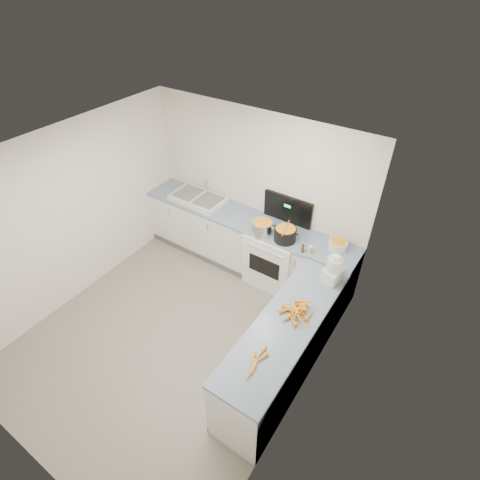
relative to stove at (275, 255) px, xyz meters
The scene contains 19 objects.
floor 1.84m from the stove, 108.07° to the right, with size 3.50×4.00×0.00m, color gray, non-canonical shape.
ceiling 2.69m from the stove, 108.07° to the right, with size 3.50×4.00×0.00m, color white, non-canonical shape.
wall_back 1.00m from the stove, 150.23° to the left, with size 3.50×2.50×0.00m, color white, non-canonical shape.
wall_left 2.96m from the stove, 143.77° to the right, with size 4.00×2.50×0.00m, color white, non-canonical shape.
wall_right 2.21m from the stove, 54.55° to the right, with size 4.00×2.50×0.00m, color white, non-canonical shape.
counter_back 0.55m from the stove, behind, with size 3.50×0.62×0.94m.
counter_right 1.65m from the stove, 56.99° to the right, with size 0.62×2.20×0.94m.
stove is the anchor object (origin of this frame).
sink 1.54m from the stove, behind, with size 0.86×0.52×0.31m.
steel_pot 0.60m from the stove, 132.85° to the right, with size 0.29×0.29×0.21m, color silver.
black_pot 0.60m from the stove, 33.43° to the right, with size 0.31×0.31×0.22m, color black.
wooden_spoon 0.71m from the stove, 33.43° to the right, with size 0.02×0.02×0.37m, color #AD7A47.
mixing_bowl 1.02m from the stove, ahead, with size 0.25×0.25×0.12m, color white.
extract_bottle 0.76m from the stove, 23.71° to the right, with size 0.04×0.04×0.10m, color #593319.
spice_jar 0.81m from the stove, 17.53° to the right, with size 0.06×0.06×0.10m, color #E5B266.
food_processor 1.32m from the stove, 25.92° to the right, with size 0.23×0.27×0.39m.
carrot_pile 1.61m from the stove, 52.78° to the right, with size 0.40×0.43×0.09m.
peeled_carrots 2.24m from the stove, 66.23° to the right, with size 0.15×0.43×0.04m.
peelings 1.74m from the stove, behind, with size 0.25×0.26×0.01m.
Camera 1 is at (2.48, -2.17, 4.17)m, focal length 28.00 mm.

